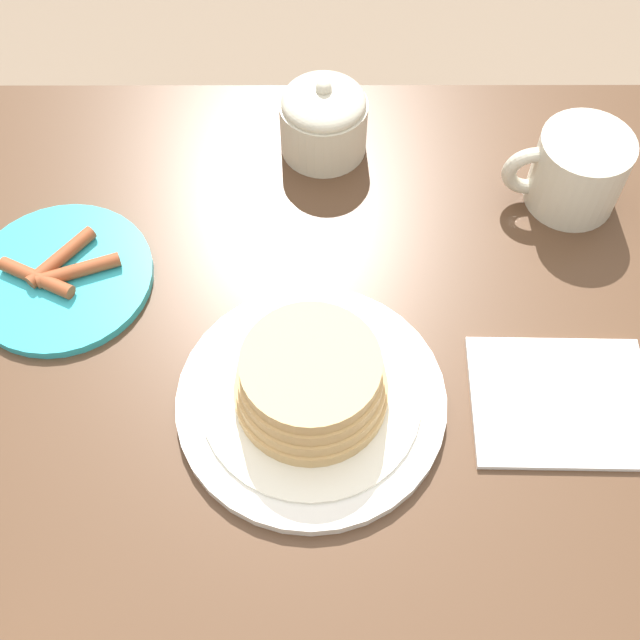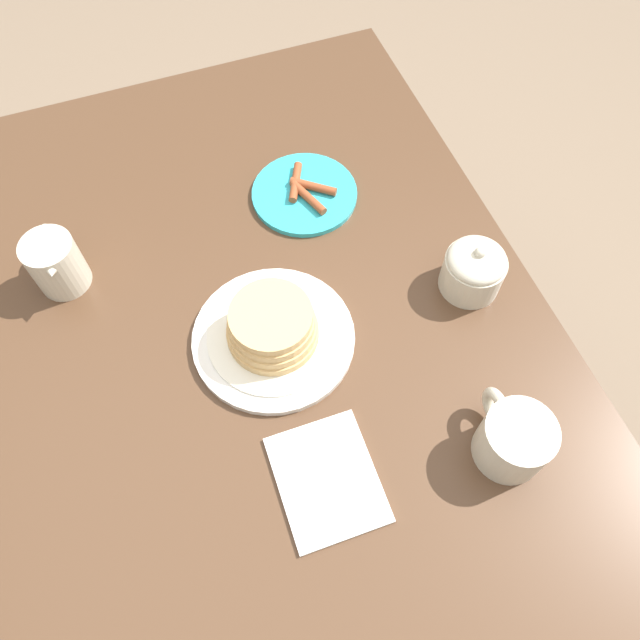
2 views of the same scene
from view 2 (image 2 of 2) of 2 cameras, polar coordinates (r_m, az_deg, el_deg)
ground_plane at (r=1.64m, az=-4.06°, el=-13.98°), size 8.00×8.00×0.00m
dining_table at (r=1.05m, az=-6.17°, el=-4.79°), size 1.20×0.91×0.76m
pancake_plate at (r=0.91m, az=-4.35°, el=-1.00°), size 0.24×0.24×0.08m
side_plate_bacon at (r=1.08m, az=-1.41°, el=11.52°), size 0.18×0.18×0.02m
coffee_mug at (r=0.86m, az=17.23°, el=-10.32°), size 0.12×0.09×0.08m
creamer_pitcher at (r=1.02m, az=-23.03°, el=4.81°), size 0.12×0.08×0.10m
sugar_bowl at (r=0.97m, az=13.88°, el=4.55°), size 0.09×0.09×0.09m
napkin at (r=0.85m, az=0.66°, el=-14.36°), size 0.16×0.13×0.01m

